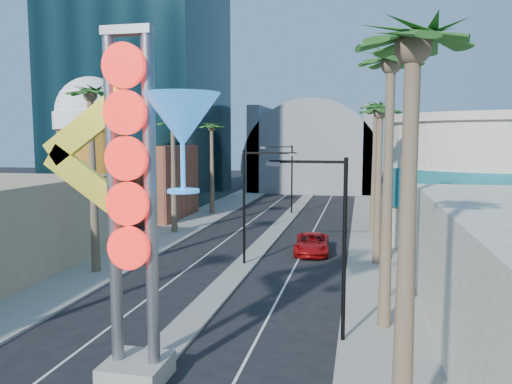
{
  "coord_description": "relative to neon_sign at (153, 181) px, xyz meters",
  "views": [
    {
      "loc": [
        7.82,
        -13.0,
        8.78
      ],
      "look_at": [
        0.5,
        21.62,
        4.96
      ],
      "focal_mm": 35.0,
      "sensor_mm": 36.0,
      "label": 1
    }
  ],
  "objects": [
    {
      "name": "sidewalk_west",
      "position": [
        -10.32,
        32.04,
        -7.23
      ],
      "size": [
        5.0,
        100.0,
        0.15
      ],
      "primitive_type": "cube",
      "color": "gray",
      "rests_on": "ground"
    },
    {
      "name": "sidewalk_east",
      "position": [
        8.68,
        32.04,
        -7.23
      ],
      "size": [
        5.0,
        100.0,
        0.15
      ],
      "primitive_type": "cube",
      "color": "gray",
      "rests_on": "ground"
    },
    {
      "name": "median",
      "position": [
        -0.82,
        35.04,
        -7.23
      ],
      "size": [
        1.6,
        84.0,
        0.15
      ],
      "primitive_type": "cube",
      "color": "gray",
      "rests_on": "ground"
    },
    {
      "name": "hotel_tower",
      "position": [
        -22.82,
        49.04,
        17.69
      ],
      "size": [
        20.0,
        20.0,
        50.0
      ],
      "primitive_type": "cube",
      "color": "black",
      "rests_on": "ground"
    },
    {
      "name": "brick_filler_west",
      "position": [
        -16.82,
        35.04,
        -3.31
      ],
      "size": [
        10.0,
        10.0,
        8.0
      ],
      "primitive_type": "cube",
      "color": "brown",
      "rests_on": "ground"
    },
    {
      "name": "filler_east",
      "position": [
        15.18,
        45.04,
        -2.31
      ],
      "size": [
        10.0,
        20.0,
        10.0
      ],
      "primitive_type": "cube",
      "color": "tan",
      "rests_on": "ground"
    },
    {
      "name": "beer_mug",
      "position": [
        -17.82,
        27.04,
        0.54
      ],
      "size": [
        7.0,
        7.0,
        14.5
      ],
      "color": "#BE6E19",
      "rests_on": "ground"
    },
    {
      "name": "turquoise_building",
      "position": [
        17.18,
        27.04,
        -2.06
      ],
      "size": [
        16.6,
        16.6,
        10.6
      ],
      "color": "#B2A996",
      "rests_on": "ground"
    },
    {
      "name": "canopy",
      "position": [
        -0.82,
        69.04,
        -3.0
      ],
      "size": [
        22.0,
        16.0,
        22.0
      ],
      "color": "slate",
      "rests_on": "ground"
    },
    {
      "name": "neon_sign",
      "position": [
        0.0,
        0.0,
        0.0
      ],
      "size": [
        6.53,
        2.6,
        12.55
      ],
      "color": "gray",
      "rests_on": "ground"
    },
    {
      "name": "streetlight_0",
      "position": [
        -0.27,
        17.04,
        -2.43
      ],
      "size": [
        3.79,
        0.25,
        8.0
      ],
      "color": "black",
      "rests_on": "ground"
    },
    {
      "name": "streetlight_1",
      "position": [
        -1.36,
        41.04,
        -2.43
      ],
      "size": [
        3.79,
        0.25,
        8.0
      ],
      "color": "black",
      "rests_on": "ground"
    },
    {
      "name": "streetlight_2",
      "position": [
        5.91,
        5.04,
        -2.47
      ],
      "size": [
        3.45,
        0.25,
        8.0
      ],
      "color": "black",
      "rests_on": "ground"
    },
    {
      "name": "palm_1",
      "position": [
        -9.82,
        13.04,
        3.52
      ],
      "size": [
        2.4,
        2.4,
        12.7
      ],
      "color": "brown",
      "rests_on": "ground"
    },
    {
      "name": "palm_2",
      "position": [
        -9.82,
        27.04,
        2.17
      ],
      "size": [
        2.4,
        2.4,
        11.2
      ],
      "color": "brown",
      "rests_on": "ground"
    },
    {
      "name": "palm_3",
      "position": [
        -9.82,
        39.04,
        2.17
      ],
      "size": [
        2.4,
        2.4,
        11.2
      ],
      "color": "brown",
      "rests_on": "ground"
    },
    {
      "name": "palm_4",
      "position": [
        8.18,
        -2.96,
        3.07
      ],
      "size": [
        2.4,
        2.4,
        12.2
      ],
      "color": "brown",
      "rests_on": "ground"
    },
    {
      "name": "palm_5",
      "position": [
        8.18,
        7.04,
        3.96
      ],
      "size": [
        2.4,
        2.4,
        13.2
      ],
      "color": "brown",
      "rests_on": "ground"
    },
    {
      "name": "palm_6",
      "position": [
        8.18,
        19.04,
        2.62
      ],
      "size": [
        2.4,
        2.4,
        11.7
      ],
      "color": "brown",
      "rests_on": "ground"
    },
    {
      "name": "palm_7",
      "position": [
        8.18,
        31.04,
        3.52
      ],
      "size": [
        2.4,
        2.4,
        12.7
      ],
      "color": "brown",
      "rests_on": "ground"
    },
    {
      "name": "red_pickup",
      "position": [
        3.44,
        21.61,
        -6.54
      ],
      "size": [
        2.87,
        5.66,
        1.53
      ],
      "primitive_type": "imported",
      "rotation": [
        0.0,
        0.0,
        0.06
      ],
      "color": "#AD0D0F",
      "rests_on": "ground"
    },
    {
      "name": "pedestrian_b",
      "position": [
        8.98,
        20.99,
        -6.29
      ],
      "size": [
        1.05,
        0.98,
        1.74
      ],
      "primitive_type": "imported",
      "rotation": [
        0.0,
        0.0,
        2.65
      ],
      "color": "gray",
      "rests_on": "sidewalk_east"
    }
  ]
}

